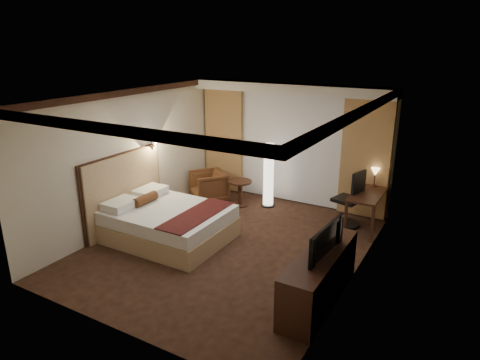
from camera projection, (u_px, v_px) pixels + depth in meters
The scene contains 21 objects.
floor at pixel (229, 246), 7.79m from camera, with size 4.50×5.50×0.01m, color black.
ceiling at pixel (228, 96), 6.95m from camera, with size 4.50×5.50×0.01m, color white.
back_wall at pixel (292, 143), 9.64m from camera, with size 4.50×0.02×2.70m, color beige.
left_wall at pixel (131, 158), 8.44m from camera, with size 0.02×5.50×2.70m, color beige.
right_wall at pixel (359, 198), 6.31m from camera, with size 0.02×5.50×2.70m, color beige.
crown_molding at pixel (228, 100), 6.97m from camera, with size 4.50×5.50×0.12m, color black, non-canonical shape.
soffit at pixel (289, 88), 9.04m from camera, with size 4.50×0.50×0.20m, color white.
curtain_sheer at pixel (290, 148), 9.61m from camera, with size 2.48×0.04×2.45m, color silver.
curtain_left_drape at pixel (224, 141), 10.36m from camera, with size 1.00×0.14×2.45m, color tan.
curtain_right_drape at pixel (365, 159), 8.75m from camera, with size 1.00×0.14×2.45m, color tan.
wall_sconce at pixel (154, 141), 8.71m from camera, with size 0.24×0.24×0.24m, color white, non-canonical shape.
bed at pixel (169, 224), 7.97m from camera, with size 2.13×1.66×0.62m, color white, non-canonical shape.
headboard at pixel (124, 192), 8.35m from camera, with size 0.12×1.96×1.50m, color tan, non-canonical shape.
armchair at pixel (209, 185), 9.89m from camera, with size 0.75×0.70×0.77m, color #502D18.
side_table at pixel (240, 193), 9.62m from camera, with size 0.53×0.53×0.58m, color black, non-canonical shape.
floor_lamp at pixel (269, 175), 9.45m from camera, with size 0.31×0.31×1.45m, color white, non-canonical shape.
desk at pixel (366, 211), 8.41m from camera, with size 0.55×1.23×0.75m, color black, non-canonical shape.
desk_lamp at pixel (375, 178), 8.63m from camera, with size 0.18×0.18×0.34m, color #FFD899, non-canonical shape.
office_chair at pixel (347, 198), 8.49m from camera, with size 0.57×0.57×1.19m, color black, non-canonical shape.
dresser at pixel (319, 277), 6.05m from camera, with size 0.50×1.95×0.76m, color black, non-canonical shape.
television at pixel (320, 233), 5.85m from camera, with size 1.03×0.59×0.14m, color black.
Camera 1 is at (3.67, -6.00, 3.57)m, focal length 32.00 mm.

